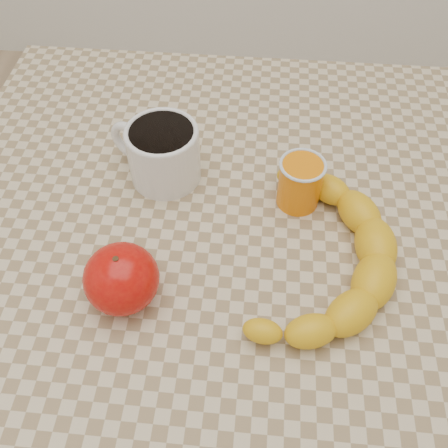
# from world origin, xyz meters

# --- Properties ---
(ground) EXTENTS (3.00, 3.00, 0.00)m
(ground) POSITION_xyz_m (0.00, 0.00, 0.00)
(ground) COLOR tan
(ground) RESTS_ON ground
(table) EXTENTS (0.80, 0.80, 0.75)m
(table) POSITION_xyz_m (0.00, 0.00, 0.66)
(table) COLOR #C5B08B
(table) RESTS_ON ground
(coffee_mug) EXTENTS (0.15, 0.13, 0.08)m
(coffee_mug) POSITION_xyz_m (-0.09, 0.10, 0.80)
(coffee_mug) COLOR silver
(coffee_mug) RESTS_ON table
(orange_juice_glass) EXTENTS (0.06, 0.06, 0.07)m
(orange_juice_glass) POSITION_xyz_m (0.09, 0.07, 0.79)
(orange_juice_glass) COLOR orange
(orange_juice_glass) RESTS_ON table
(apple) EXTENTS (0.10, 0.10, 0.08)m
(apple) POSITION_xyz_m (-0.11, -0.10, 0.79)
(apple) COLOR #A70505
(apple) RESTS_ON table
(banana) EXTENTS (0.40, 0.44, 0.05)m
(banana) POSITION_xyz_m (0.12, -0.04, 0.78)
(banana) COLOR gold
(banana) RESTS_ON table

